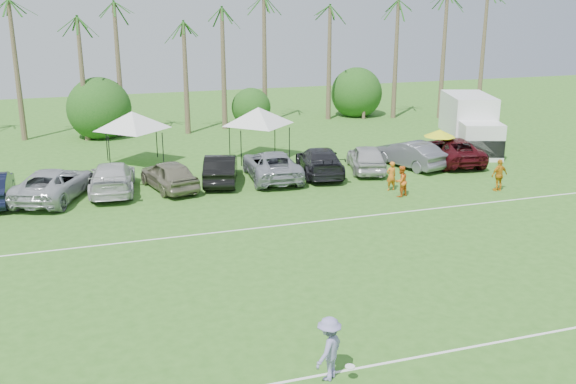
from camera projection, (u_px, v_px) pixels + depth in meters
name	position (u px, v px, depth m)	size (l,w,h in m)	color
field_lines	(307.00, 280.00, 23.59)	(80.00, 12.10, 0.01)	white
palm_tree_2	(1.00, 10.00, 44.68)	(2.40, 2.40, 10.90)	brown
palm_tree_4	(121.00, 34.00, 47.56)	(2.40, 2.40, 8.90)	brown
palm_tree_5	(174.00, 21.00, 48.50)	(2.40, 2.40, 9.90)	brown
palm_tree_6	(225.00, 9.00, 49.45)	(2.40, 2.40, 10.90)	brown
palm_tree_8	(333.00, 31.00, 52.63)	(2.40, 2.40, 8.90)	brown
palm_tree_9	(389.00, 19.00, 53.87)	(2.40, 2.40, 9.90)	brown
palm_tree_10	(442.00, 8.00, 55.11)	(2.40, 2.40, 10.90)	brown
bush_tree_1	(99.00, 109.00, 49.51)	(4.00, 4.00, 4.00)	brown
bush_tree_2	(249.00, 102.00, 53.08)	(4.00, 4.00, 4.00)	brown
bush_tree_3	(359.00, 97.00, 56.06)	(4.00, 4.00, 4.00)	brown
sideline_player_a	(391.00, 176.00, 34.53)	(0.59, 0.38, 1.60)	orange
sideline_player_b	(401.00, 181.00, 33.45)	(0.80, 0.62, 1.64)	orange
sideline_player_c	(499.00, 175.00, 34.42)	(1.02, 0.43, 1.75)	orange
box_truck	(471.00, 121.00, 43.68)	(4.77, 7.59, 3.67)	white
canopy_tent_left	(132.00, 111.00, 39.25)	(4.83, 4.83, 3.91)	black
canopy_tent_right	(258.00, 107.00, 40.82)	(4.82, 4.82, 3.90)	black
market_umbrella	(440.00, 133.00, 39.74)	(1.98, 1.98, 2.20)	black
frisbee_player	(329.00, 349.00, 17.22)	(1.33, 1.28, 1.82)	#837EB2
parked_car_2	(54.00, 184.00, 33.00)	(2.70, 5.86, 1.63)	#A5A8AD
parked_car_3	(112.00, 177.00, 34.20)	(2.28, 5.61, 1.63)	silver
parked_car_4	(169.00, 175.00, 34.71)	(1.92, 4.78, 1.63)	#78735C
parked_car_5	(221.00, 169.00, 35.99)	(1.72, 4.94, 1.63)	black
parked_car_6	(272.00, 165.00, 36.78)	(2.70, 5.86, 1.63)	gray
parked_car_7	(320.00, 161.00, 37.67)	(2.28, 5.61, 1.63)	black
parked_car_8	(366.00, 158.00, 38.45)	(1.92, 4.78, 1.63)	#B8B8B8
parked_car_9	(409.00, 154.00, 39.44)	(1.72, 4.94, 1.63)	slate
parked_car_10	(450.00, 150.00, 40.43)	(2.70, 5.86, 1.63)	#420C11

